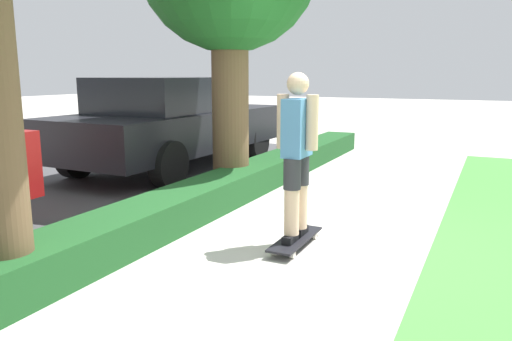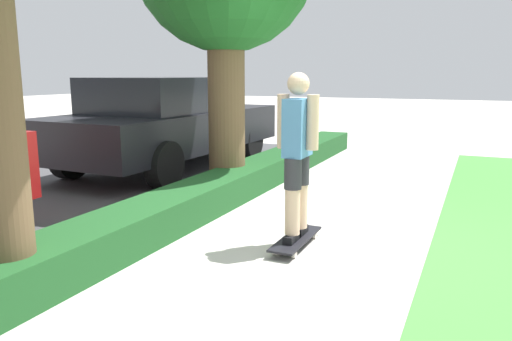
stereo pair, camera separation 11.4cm
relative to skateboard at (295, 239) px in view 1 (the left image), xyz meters
name	(u,v)px [view 1 (the left image)]	position (x,y,z in m)	size (l,w,h in m)	color
ground_plane	(314,248)	(0.05, -0.17, -0.07)	(60.00, 60.00, 0.00)	#BCB7AD
street_asphalt	(8,200)	(0.05, 4.03, -0.07)	(12.82, 5.00, 0.01)	#474749
hedge_row	(173,210)	(0.05, 1.43, 0.11)	(12.82, 0.60, 0.36)	#1E5123
skateboard	(295,239)	(0.00, 0.00, 0.00)	(0.87, 0.24, 0.09)	black
skater_person	(297,152)	(0.00, 0.00, 0.84)	(0.48, 0.40, 1.54)	black
parked_car_middle	(173,121)	(2.92, 3.41, 0.75)	(4.73, 2.08, 1.56)	black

